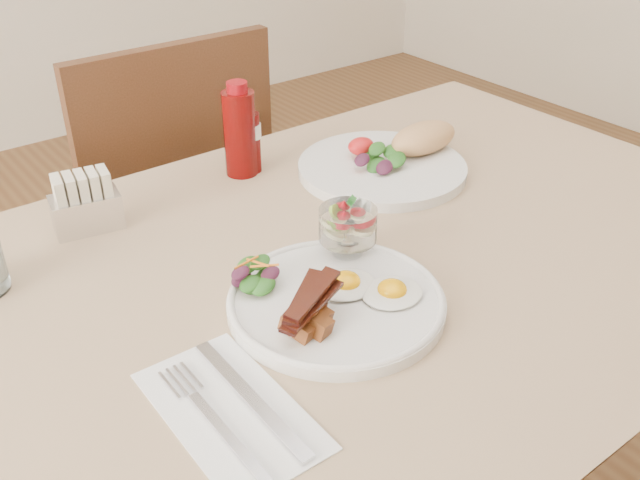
{
  "coord_description": "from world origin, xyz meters",
  "views": [
    {
      "loc": [
        -0.57,
        -0.65,
        1.3
      ],
      "look_at": [
        -0.09,
        -0.02,
        0.82
      ],
      "focal_mm": 40.0,
      "sensor_mm": 36.0,
      "label": 1
    }
  ],
  "objects_px": {
    "chair_far": "(165,213)",
    "second_plate": "(392,159)",
    "table": "(357,302)",
    "fruit_cup": "(348,225)",
    "hot_sauce_bottle": "(251,139)",
    "main_plate": "(336,303)",
    "ketchup_bottle": "(240,132)",
    "sugar_caddy": "(86,205)"
  },
  "relations": [
    {
      "from": "chair_far",
      "to": "fruit_cup",
      "type": "relative_size",
      "value": 11.41
    },
    {
      "from": "chair_far",
      "to": "hot_sauce_bottle",
      "type": "distance_m",
      "value": 0.45
    },
    {
      "from": "ketchup_bottle",
      "to": "sugar_caddy",
      "type": "distance_m",
      "value": 0.29
    },
    {
      "from": "table",
      "to": "chair_far",
      "type": "distance_m",
      "value": 0.68
    },
    {
      "from": "table",
      "to": "ketchup_bottle",
      "type": "distance_m",
      "value": 0.37
    },
    {
      "from": "fruit_cup",
      "to": "sugar_caddy",
      "type": "bearing_deg",
      "value": 128.77
    },
    {
      "from": "fruit_cup",
      "to": "second_plate",
      "type": "height_order",
      "value": "fruit_cup"
    },
    {
      "from": "chair_far",
      "to": "hot_sauce_bottle",
      "type": "height_order",
      "value": "chair_far"
    },
    {
      "from": "chair_far",
      "to": "ketchup_bottle",
      "type": "relative_size",
      "value": 5.62
    },
    {
      "from": "table",
      "to": "second_plate",
      "type": "xyz_separation_m",
      "value": [
        0.23,
        0.18,
        0.11
      ]
    },
    {
      "from": "chair_far",
      "to": "second_plate",
      "type": "height_order",
      "value": "chair_far"
    },
    {
      "from": "fruit_cup",
      "to": "sugar_caddy",
      "type": "height_order",
      "value": "fruit_cup"
    },
    {
      "from": "main_plate",
      "to": "fruit_cup",
      "type": "distance_m",
      "value": 0.12
    },
    {
      "from": "table",
      "to": "main_plate",
      "type": "relative_size",
      "value": 4.75
    },
    {
      "from": "ketchup_bottle",
      "to": "sugar_caddy",
      "type": "height_order",
      "value": "ketchup_bottle"
    },
    {
      "from": "chair_far",
      "to": "fruit_cup",
      "type": "bearing_deg",
      "value": -92.46
    },
    {
      "from": "chair_far",
      "to": "sugar_caddy",
      "type": "height_order",
      "value": "chair_far"
    },
    {
      "from": "main_plate",
      "to": "second_plate",
      "type": "relative_size",
      "value": 0.87
    },
    {
      "from": "second_plate",
      "to": "hot_sauce_bottle",
      "type": "relative_size",
      "value": 2.54
    },
    {
      "from": "chair_far",
      "to": "ketchup_bottle",
      "type": "height_order",
      "value": "chair_far"
    },
    {
      "from": "ketchup_bottle",
      "to": "hot_sauce_bottle",
      "type": "xyz_separation_m",
      "value": [
        0.02,
        -0.0,
        -0.02
      ]
    },
    {
      "from": "sugar_caddy",
      "to": "ketchup_bottle",
      "type": "bearing_deg",
      "value": 14.76
    },
    {
      "from": "second_plate",
      "to": "ketchup_bottle",
      "type": "relative_size",
      "value": 1.94
    },
    {
      "from": "ketchup_bottle",
      "to": "sugar_caddy",
      "type": "relative_size",
      "value": 1.52
    },
    {
      "from": "sugar_caddy",
      "to": "main_plate",
      "type": "bearing_deg",
      "value": -55.51
    },
    {
      "from": "second_plate",
      "to": "sugar_caddy",
      "type": "height_order",
      "value": "sugar_caddy"
    },
    {
      "from": "second_plate",
      "to": "ketchup_bottle",
      "type": "height_order",
      "value": "ketchup_bottle"
    },
    {
      "from": "table",
      "to": "fruit_cup",
      "type": "height_order",
      "value": "fruit_cup"
    },
    {
      "from": "chair_far",
      "to": "fruit_cup",
      "type": "height_order",
      "value": "chair_far"
    },
    {
      "from": "fruit_cup",
      "to": "second_plate",
      "type": "bearing_deg",
      "value": 36.0
    },
    {
      "from": "main_plate",
      "to": "ketchup_bottle",
      "type": "height_order",
      "value": "ketchup_bottle"
    },
    {
      "from": "hot_sauce_bottle",
      "to": "chair_far",
      "type": "bearing_deg",
      "value": 94.5
    },
    {
      "from": "main_plate",
      "to": "chair_far",
      "type": "bearing_deg",
      "value": 81.75
    },
    {
      "from": "table",
      "to": "chair_far",
      "type": "height_order",
      "value": "chair_far"
    },
    {
      "from": "fruit_cup",
      "to": "second_plate",
      "type": "xyz_separation_m",
      "value": [
        0.25,
        0.18,
        -0.04
      ]
    },
    {
      "from": "chair_far",
      "to": "sugar_caddy",
      "type": "relative_size",
      "value": 8.56
    },
    {
      "from": "table",
      "to": "ketchup_bottle",
      "type": "bearing_deg",
      "value": 88.71
    },
    {
      "from": "hot_sauce_bottle",
      "to": "table",
      "type": "bearing_deg",
      "value": -94.76
    },
    {
      "from": "chair_far",
      "to": "main_plate",
      "type": "relative_size",
      "value": 3.32
    },
    {
      "from": "table",
      "to": "main_plate",
      "type": "height_order",
      "value": "main_plate"
    },
    {
      "from": "sugar_caddy",
      "to": "chair_far",
      "type": "bearing_deg",
      "value": 62.56
    },
    {
      "from": "chair_far",
      "to": "second_plate",
      "type": "distance_m",
      "value": 0.59
    }
  ]
}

